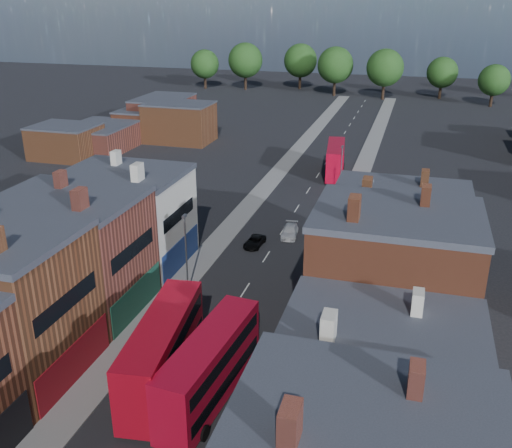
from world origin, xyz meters
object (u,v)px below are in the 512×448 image
Objects in this scene: bus_1 at (210,367)px; ped_3 at (271,433)px; bus_0 at (163,351)px; bus_2 at (335,159)px; car_3 at (290,231)px; car_2 at (254,242)px.

bus_1 reaches higher than ped_3.
bus_0 reaches higher than ped_3.
bus_2 is 60.32m from ped_3.
car_3 is (-1.39, -26.30, -2.06)m from bus_2.
ped_3 reaches higher than car_2.
bus_0 is at bearing 175.71° from bus_1.
bus_2 is at bearing 95.33° from bus_1.
car_3 is at bearing 54.10° from car_2.
bus_0 is at bearing -101.27° from bus_2.
bus_1 is 2.78× the size of car_3.
bus_0 is 30.19m from car_3.
bus_0 is at bearing -84.99° from car_2.
ped_3 is at bearing -29.52° from bus_0.
bus_1 is at bearing -97.31° from bus_2.
ped_3 is at bearing -24.98° from bus_1.
bus_0 is at bearing 63.23° from ped_3.
car_2 is at bearing -135.69° from car_3.
bus_0 reaches higher than car_2.
bus_0 is 3.96m from bus_1.
car_2 is at bearing 105.04° from bus_1.
bus_2 reaches higher than car_3.
car_2 is 2.36× the size of ped_3.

